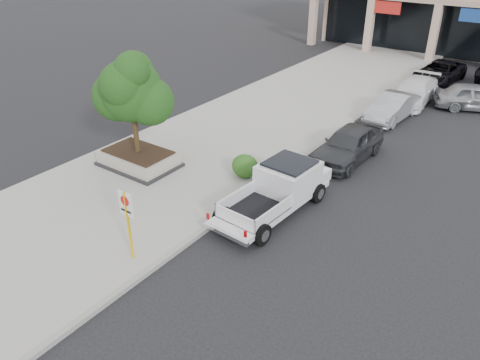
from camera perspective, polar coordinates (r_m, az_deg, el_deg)
name	(u,v)px	position (r m, az deg, el deg)	size (l,w,h in m)	color
ground	(244,246)	(15.22, 0.52, -8.05)	(120.00, 120.00, 0.00)	black
sidewalk	(223,142)	(22.22, -2.14, 4.67)	(8.00, 52.00, 0.15)	gray
curb	(295,164)	(20.26, 6.75, 1.99)	(0.20, 52.00, 0.15)	gray
planter	(139,158)	(20.13, -12.24, 2.59)	(3.20, 2.20, 0.68)	black
planter_tree	(136,90)	(19.05, -12.53, 10.61)	(2.90, 2.55, 4.00)	#322213
no_parking_sign	(127,216)	(14.06, -13.56, -4.32)	(0.55, 0.09, 2.30)	#DCB20B
hedge	(245,166)	(18.73, 0.61, 1.72)	(1.10, 0.99, 0.94)	#144714
pickup_truck	(273,192)	(16.50, 4.03, -1.50)	(1.96, 5.30, 1.67)	silver
curb_car_a	(348,144)	(20.85, 13.08, 4.25)	(1.76, 4.38, 1.49)	#2E2F33
curb_car_b	(392,107)	(26.14, 18.09, 8.42)	(1.43, 4.10, 1.35)	#9C9FA4
curb_car_c	(414,91)	(29.14, 20.45, 10.10)	(1.95, 4.80, 1.39)	white
curb_car_d	(439,72)	(33.89, 23.12, 12.00)	(2.22, 4.82, 1.34)	black
lot_car_a	(476,97)	(29.36, 26.82, 9.03)	(1.74, 4.31, 1.47)	gray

